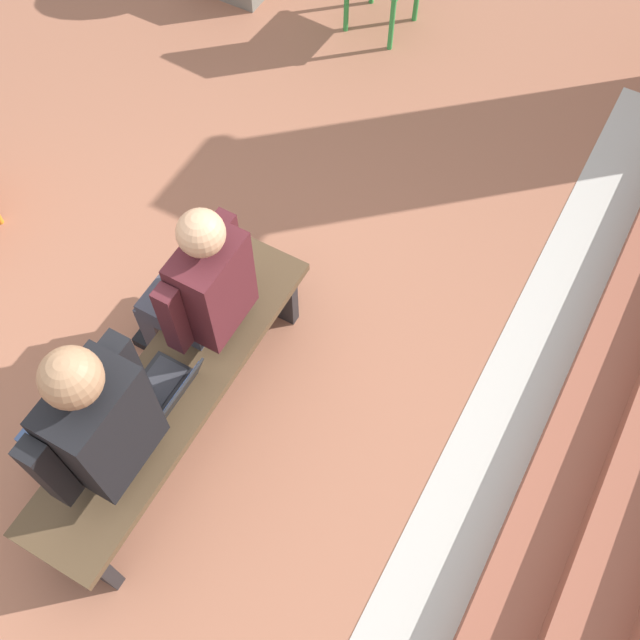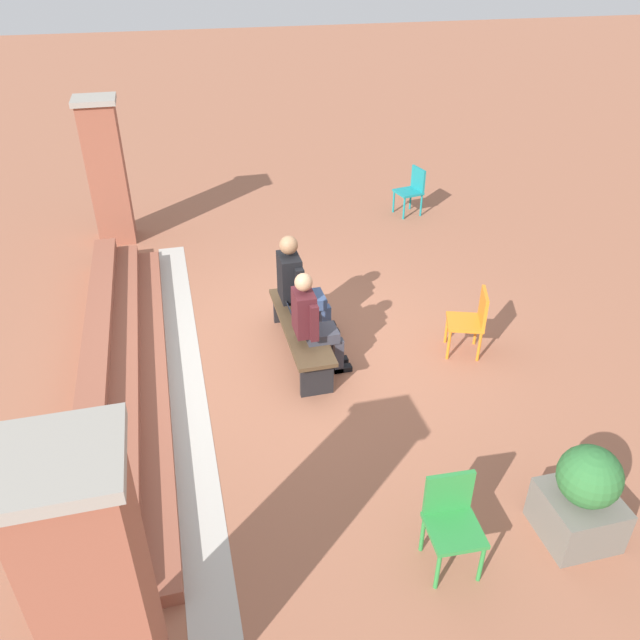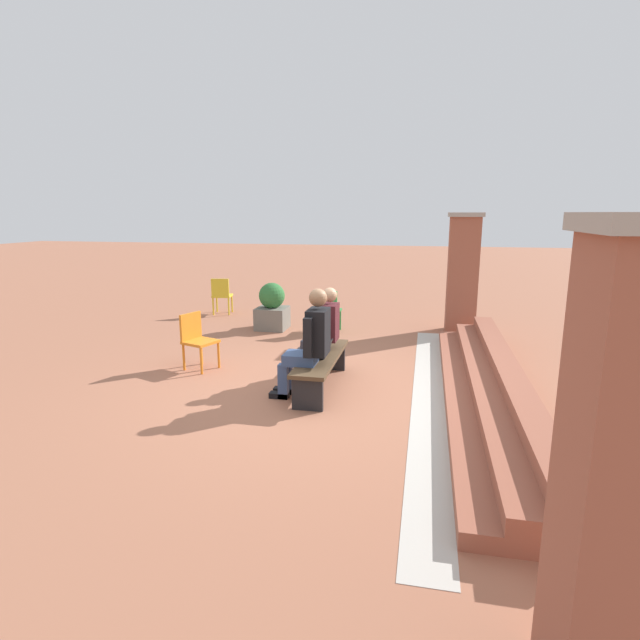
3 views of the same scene
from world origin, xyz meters
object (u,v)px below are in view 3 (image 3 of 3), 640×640
(person_adult, at_px, (309,341))
(planter, at_px, (272,308))
(person_student, at_px, (322,330))
(plastic_chair_near_bench_left, at_px, (221,294))
(plastic_chair_by_pillar, at_px, (197,337))
(laptop, at_px, (322,353))
(bench, at_px, (321,362))
(plastic_chair_near_bench_right, at_px, (328,308))

(person_adult, bearing_deg, planter, -155.78)
(person_student, height_order, plastic_chair_near_bench_left, person_student)
(person_adult, bearing_deg, plastic_chair_by_pillar, -113.67)
(planter, bearing_deg, laptop, 27.67)
(bench, bearing_deg, person_student, -170.09)
(laptop, bearing_deg, person_adult, -13.30)
(laptop, xyz_separation_m, planter, (-3.23, -1.70, -0.06))
(planter, bearing_deg, plastic_chair_by_pillar, -6.66)
(plastic_chair_by_pillar, height_order, planter, planter)
(plastic_chair_by_pillar, distance_m, plastic_chair_near_bench_right, 3.07)
(bench, relative_size, person_adult, 1.28)
(planter, bearing_deg, person_adult, 24.22)
(bench, bearing_deg, plastic_chair_by_pillar, -102.69)
(laptop, distance_m, planter, 3.65)
(plastic_chair_by_pillar, relative_size, plastic_chair_near_bench_right, 1.00)
(planter, bearing_deg, plastic_chair_near_bench_right, 87.87)
(person_student, bearing_deg, laptop, 10.47)
(person_adult, xyz_separation_m, plastic_chair_by_pillar, (-0.85, -1.93, -0.26))
(bench, height_order, plastic_chair_near_bench_right, plastic_chair_near_bench_right)
(plastic_chair_near_bench_left, bearing_deg, person_student, 38.67)
(person_student, xyz_separation_m, laptop, (0.42, 0.08, -0.20))
(plastic_chair_near_bench_left, relative_size, plastic_chair_by_pillar, 1.00)
(person_student, height_order, laptop, person_student)
(person_adult, bearing_deg, plastic_chair_near_bench_left, -146.17)
(person_student, height_order, planter, person_student)
(person_student, relative_size, plastic_chair_by_pillar, 1.55)
(plastic_chair_near_bench_left, relative_size, plastic_chair_near_bench_right, 1.00)
(bench, distance_m, plastic_chair_near_bench_right, 3.19)
(bench, relative_size, planter, 1.91)
(person_student, relative_size, person_adult, 0.93)
(bench, relative_size, plastic_chair_near_bench_left, 2.14)
(person_student, distance_m, laptop, 0.47)
(person_adult, relative_size, plastic_chair_near_bench_right, 1.67)
(laptop, bearing_deg, planter, -152.33)
(bench, bearing_deg, plastic_chair_near_bench_left, -143.24)
(person_adult, xyz_separation_m, plastic_chair_near_bench_right, (-3.54, -0.45, -0.26))
(person_adult, bearing_deg, plastic_chair_near_bench_right, -172.75)
(person_student, distance_m, plastic_chair_near_bench_right, 2.82)
(person_adult, distance_m, planter, 3.94)
(laptop, height_order, plastic_chair_near_bench_left, plastic_chair_near_bench_left)
(person_student, bearing_deg, planter, -150.11)
(bench, height_order, person_adult, person_adult)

